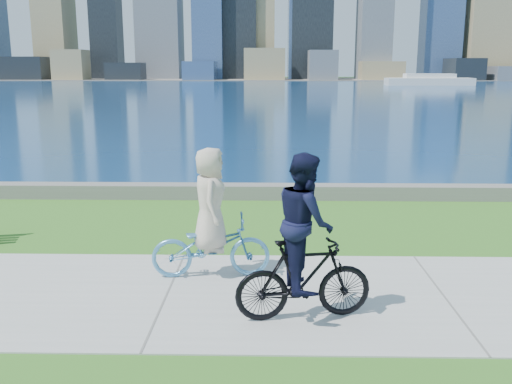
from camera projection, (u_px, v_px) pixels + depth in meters
The scene contains 8 objects.
ground at pixel (167, 295), 8.27m from camera, with size 320.00×320.00×0.00m, color #2E681B.
concrete_path at pixel (167, 295), 8.27m from camera, with size 80.00×3.50×0.02m, color #A9AAA4.
seawall at pixel (210, 191), 14.28m from camera, with size 90.00×0.50×0.35m, color slate.
bay_water at pixel (258, 89), 78.53m from camera, with size 320.00×131.00×0.01m, color navy.
far_shore at pixel (263, 79), 135.11m from camera, with size 320.00×30.00×0.12m, color slate.
ferry_far at pixel (429, 80), 93.96m from camera, with size 14.05×4.01×1.91m.
cyclist_woman at pixel (211, 230), 8.82m from camera, with size 0.82×1.90×2.04m.
cyclist_man at pixel (304, 251), 7.28m from camera, with size 0.82×1.85×2.19m.
Camera 1 is at (1.46, -7.71, 3.27)m, focal length 40.00 mm.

